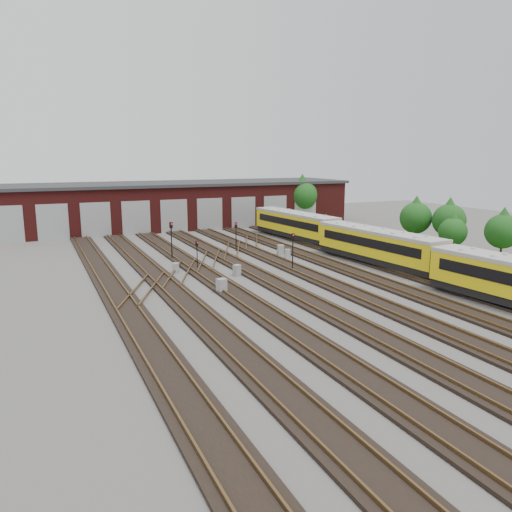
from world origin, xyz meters
name	(u,v)px	position (x,y,z in m)	size (l,w,h in m)	color
ground	(322,294)	(0.00, 0.00, 0.00)	(120.00, 120.00, 0.00)	#4D4B48
track_network	(316,291)	(-0.17, 0.59, 0.11)	(30.40, 70.00, 0.33)	black
maintenance_shed	(176,204)	(-0.01, 39.97, 3.20)	(51.00, 12.50, 6.35)	#501514
grass_verge	(424,251)	(19.00, 10.00, 0.03)	(8.00, 55.00, 0.05)	#2C531B
metro_train	(377,245)	(10.00, 6.47, 1.88)	(3.93, 46.80, 3.02)	black
signal_mast_0	(171,236)	(-6.91, 16.82, 2.37)	(0.32, 0.30, 3.72)	black
signal_mast_1	(197,251)	(-5.97, 11.58, 1.67)	(0.25, 0.24, 2.59)	black
signal_mast_2	(293,247)	(1.74, 7.82, 2.12)	(0.27, 0.25, 3.33)	black
signal_mast_3	(236,233)	(0.52, 18.28, 2.02)	(0.31, 0.29, 3.12)	black
relay_cabinet_0	(222,286)	(-6.74, 3.27, 0.55)	(0.66, 0.55, 1.11)	#939597
relay_cabinet_1	(176,268)	(-8.12, 11.04, 0.45)	(0.54, 0.45, 0.90)	#939597
relay_cabinet_2	(237,270)	(-3.63, 7.87, 0.48)	(0.57, 0.48, 0.96)	#939597
relay_cabinet_3	(281,250)	(3.97, 14.56, 0.52)	(0.62, 0.52, 1.03)	#939597
relay_cabinet_4	(287,254)	(3.89, 12.84, 0.44)	(0.53, 0.44, 0.88)	#939597
tree_0	(302,192)	(18.03, 35.00, 4.80)	(4.51, 4.51, 7.48)	#332917
tree_1	(416,214)	(19.66, 12.30, 3.72)	(3.50, 3.50, 5.80)	#332917
tree_2	(449,216)	(21.37, 9.11, 3.74)	(3.51, 3.51, 5.82)	#332917
tree_3	(453,229)	(18.87, 6.06, 2.97)	(2.80, 2.80, 4.63)	#332917
tree_4	(503,227)	(21.21, 2.23, 3.48)	(3.27, 3.27, 5.41)	#332917
bush_0	(422,252)	(16.00, 7.07, 0.63)	(1.25, 1.25, 1.25)	#144614
bush_1	(378,240)	(16.26, 14.39, 0.69)	(1.38, 1.38, 1.38)	#144614
bush_2	(372,233)	(18.87, 18.95, 0.73)	(1.45, 1.45, 1.45)	#144614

